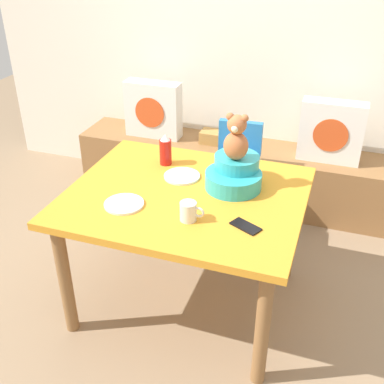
# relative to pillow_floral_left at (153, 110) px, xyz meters

# --- Properties ---
(ground_plane) EXTENTS (8.00, 8.00, 0.00)m
(ground_plane) POSITION_rel_pillow_floral_left_xyz_m (0.72, -1.24, -0.68)
(ground_plane) COLOR #8C7256
(back_wall) EXTENTS (4.40, 0.10, 2.60)m
(back_wall) POSITION_rel_pillow_floral_left_xyz_m (0.72, 0.29, 0.62)
(back_wall) COLOR silver
(back_wall) RESTS_ON ground_plane
(window_bench) EXTENTS (2.60, 0.44, 0.46)m
(window_bench) POSITION_rel_pillow_floral_left_xyz_m (0.72, 0.02, -0.45)
(window_bench) COLOR olive
(window_bench) RESTS_ON ground_plane
(pillow_floral_left) EXTENTS (0.44, 0.15, 0.44)m
(pillow_floral_left) POSITION_rel_pillow_floral_left_xyz_m (0.00, 0.00, 0.00)
(pillow_floral_left) COLOR white
(pillow_floral_left) RESTS_ON window_bench
(pillow_floral_right) EXTENTS (0.44, 0.15, 0.44)m
(pillow_floral_right) POSITION_rel_pillow_floral_left_xyz_m (1.37, 0.00, 0.00)
(pillow_floral_right) COLOR white
(pillow_floral_right) RESTS_ON window_bench
(book_stack) EXTENTS (0.20, 0.14, 0.09)m
(book_stack) POSITION_rel_pillow_floral_left_xyz_m (0.49, 0.02, -0.17)
(book_stack) COLOR #B07F3F
(book_stack) RESTS_ON window_bench
(dining_table) EXTENTS (1.23, 1.03, 0.74)m
(dining_table) POSITION_rel_pillow_floral_left_xyz_m (0.72, -1.24, -0.04)
(dining_table) COLOR orange
(dining_table) RESTS_ON ground_plane
(highchair) EXTENTS (0.34, 0.46, 0.79)m
(highchair) POSITION_rel_pillow_floral_left_xyz_m (0.78, -0.42, -0.16)
(highchair) COLOR #2672B2
(highchair) RESTS_ON ground_plane
(infant_seat_teal) EXTENTS (0.30, 0.33, 0.16)m
(infant_seat_teal) POSITION_rel_pillow_floral_left_xyz_m (0.94, -1.09, 0.13)
(infant_seat_teal) COLOR teal
(infant_seat_teal) RESTS_ON dining_table
(teddy_bear) EXTENTS (0.13, 0.12, 0.25)m
(teddy_bear) POSITION_rel_pillow_floral_left_xyz_m (0.94, -1.09, 0.34)
(teddy_bear) COLOR #B4673C
(teddy_bear) RESTS_ON infant_seat_teal
(ketchup_bottle) EXTENTS (0.07, 0.07, 0.18)m
(ketchup_bottle) POSITION_rel_pillow_floral_left_xyz_m (0.49, -0.96, 0.15)
(ketchup_bottle) COLOR red
(ketchup_bottle) RESTS_ON dining_table
(coffee_mug) EXTENTS (0.12, 0.08, 0.09)m
(coffee_mug) POSITION_rel_pillow_floral_left_xyz_m (0.82, -1.48, 0.11)
(coffee_mug) COLOR silver
(coffee_mug) RESTS_ON dining_table
(dinner_plate_near) EXTENTS (0.20, 0.20, 0.01)m
(dinner_plate_near) POSITION_rel_pillow_floral_left_xyz_m (0.64, -1.08, 0.07)
(dinner_plate_near) COLOR white
(dinner_plate_near) RESTS_ON dining_table
(dinner_plate_far) EXTENTS (0.20, 0.20, 0.01)m
(dinner_plate_far) POSITION_rel_pillow_floral_left_xyz_m (0.47, -1.46, 0.07)
(dinner_plate_far) COLOR white
(dinner_plate_far) RESTS_ON dining_table
(cell_phone) EXTENTS (0.16, 0.13, 0.01)m
(cell_phone) POSITION_rel_pillow_floral_left_xyz_m (1.09, -1.45, 0.06)
(cell_phone) COLOR black
(cell_phone) RESTS_ON dining_table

